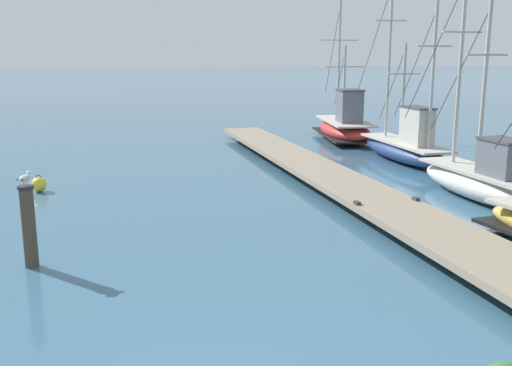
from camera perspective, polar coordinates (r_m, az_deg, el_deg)
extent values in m
cube|color=gray|center=(18.55, 6.50, 1.16)|extent=(2.55, 22.36, 0.16)
cylinder|color=#4C3D2D|center=(13.71, 14.95, -4.22)|extent=(0.36, 0.36, 0.29)
cylinder|color=#4C3D2D|center=(18.59, 6.48, 0.48)|extent=(0.36, 0.36, 0.29)
cylinder|color=#4C3D2D|center=(23.78, 1.61, 3.18)|extent=(0.36, 0.36, 0.29)
cylinder|color=#4C3D2D|center=(29.12, -1.50, 4.89)|extent=(0.36, 0.36, 0.29)
cube|color=#333338|center=(14.21, 10.01, -1.95)|extent=(0.13, 0.20, 0.08)
cube|color=#333338|center=(14.94, 15.59, -1.52)|extent=(0.13, 0.20, 0.08)
ellipsoid|color=navy|center=(22.94, 14.46, 3.05)|extent=(1.81, 5.99, 0.77)
cube|color=#B2AD9E|center=(22.89, 14.51, 3.91)|extent=(1.60, 5.39, 0.08)
cube|color=#B7B2A8|center=(22.02, 15.68, 5.41)|extent=(0.75, 1.52, 1.36)
cube|color=#3D3D42|center=(21.95, 15.79, 7.24)|extent=(0.81, 1.64, 0.06)
cylinder|color=#B2ADA3|center=(22.96, 14.42, 8.67)|extent=(0.11, 0.11, 3.69)
cylinder|color=#B2ADA3|center=(22.93, 14.52, 10.47)|extent=(1.32, 0.14, 0.06)
cylinder|color=#333338|center=(23.83, 13.33, 9.30)|extent=(0.14, 1.92, 2.73)
cylinder|color=#B2ADA3|center=(24.10, 13.11, 12.11)|extent=(0.11, 0.11, 6.39)
cylinder|color=#B2ADA3|center=(24.14, 13.28, 15.45)|extent=(1.32, 0.14, 0.06)
cylinder|color=#333338|center=(25.66, 11.40, 12.91)|extent=(0.22, 3.31, 4.72)
cylinder|color=#B2ADA3|center=(21.12, 17.16, 10.10)|extent=(0.11, 0.11, 5.07)
cylinder|color=#B2ADA3|center=(21.11, 17.34, 12.87)|extent=(1.32, 0.14, 0.06)
cylinder|color=#333338|center=(22.30, 15.40, 10.95)|extent=(0.18, 2.63, 3.75)
ellipsoid|color=silver|center=(17.41, 21.53, -0.22)|extent=(1.58, 5.29, 0.84)
cube|color=#B2AD9E|center=(17.33, 21.63, 1.00)|extent=(1.40, 4.76, 0.08)
cube|color=#565B66|center=(16.63, 23.37, 2.20)|extent=(0.83, 1.29, 0.95)
cube|color=#3D3D42|center=(16.56, 23.52, 3.92)|extent=(0.90, 1.39, 0.06)
cylinder|color=#B2ADA3|center=(17.27, 21.75, 9.00)|extent=(0.11, 0.11, 4.72)
cylinder|color=#B2ADA3|center=(17.25, 21.98, 11.74)|extent=(1.29, 0.10, 0.06)
cylinder|color=#333338|center=(18.30, 19.41, 10.07)|extent=(0.09, 2.46, 3.50)
cylinder|color=#B2ADA3|center=(18.21, 19.63, 10.84)|extent=(0.11, 0.11, 5.70)
cylinder|color=#B2ADA3|center=(18.22, 19.87, 13.95)|extent=(1.29, 0.10, 0.06)
cylinder|color=#333338|center=(19.50, 17.09, 11.91)|extent=(0.11, 2.96, 4.21)
ellipsoid|color=#AD2823|center=(28.27, 8.76, 5.21)|extent=(3.22, 6.03, 0.96)
cube|color=#B2AD9E|center=(28.22, 8.79, 6.10)|extent=(2.86, 5.42, 0.08)
cube|color=black|center=(28.29, 8.75, 4.78)|extent=(3.22, 5.92, 0.08)
cube|color=#565B66|center=(27.31, 9.27, 7.52)|extent=(1.26, 1.60, 1.47)
cube|color=#3D3D42|center=(27.26, 9.32, 9.12)|extent=(1.36, 1.73, 0.06)
cylinder|color=#B2ADA3|center=(28.35, 8.78, 9.83)|extent=(0.11, 0.11, 3.57)
cylinder|color=#B2ADA3|center=(28.33, 8.83, 11.36)|extent=(1.85, 0.44, 0.06)
cylinder|color=#333338|center=(29.28, 8.34, 10.28)|extent=(0.41, 1.83, 2.64)
cylinder|color=#B2ADA3|center=(29.58, 8.26, 12.24)|extent=(0.11, 0.11, 5.93)
cylinder|color=#B2ADA3|center=(29.59, 8.31, 13.88)|extent=(1.85, 0.44, 0.06)
cylinder|color=#333338|center=(31.14, 7.60, 12.81)|extent=(0.66, 3.02, 4.39)
cylinder|color=#4C3D2D|center=(11.80, -21.64, -4.07)|extent=(0.26, 0.26, 1.61)
cylinder|color=#28282D|center=(11.61, -21.94, -0.40)|extent=(0.30, 0.30, 0.06)
cylinder|color=gold|center=(11.62, -22.07, -0.08)|extent=(0.01, 0.01, 0.07)
cylinder|color=gold|center=(11.59, -21.87, -0.09)|extent=(0.01, 0.01, 0.07)
ellipsoid|color=white|center=(11.58, -22.01, 0.42)|extent=(0.25, 0.30, 0.13)
ellipsoid|color=silver|center=(11.60, -22.29, 0.46)|extent=(0.15, 0.22, 0.09)
ellipsoid|color=#383838|center=(11.51, -22.60, 0.33)|extent=(0.06, 0.07, 0.04)
ellipsoid|color=silver|center=(11.53, -21.86, 0.44)|extent=(0.15, 0.22, 0.09)
ellipsoid|color=#383838|center=(11.45, -22.20, 0.30)|extent=(0.06, 0.07, 0.04)
cone|color=white|center=(11.46, -22.46, 0.27)|extent=(0.10, 0.10, 0.07)
sphere|color=white|center=(11.65, -21.71, 0.94)|extent=(0.08, 0.08, 0.08)
cone|color=gold|center=(11.69, -21.56, 0.97)|extent=(0.04, 0.05, 0.02)
sphere|color=yellow|center=(18.40, -20.76, -0.14)|extent=(0.45, 0.45, 0.45)
torus|color=black|center=(18.35, -20.81, 0.54)|extent=(0.14, 0.02, 0.14)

